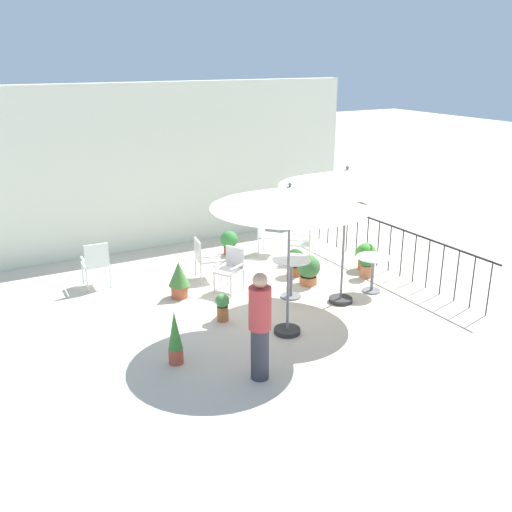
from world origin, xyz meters
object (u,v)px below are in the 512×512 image
object	(u,v)px
patio_chair_0	(266,231)
patio_chair_1	(96,261)
potted_plant_3	(229,241)
potted_plant_5	(179,278)
patio_chair_2	(305,240)
potted_plant_2	(366,255)
patio_chair_4	(204,256)
potted_plant_0	(175,338)
cafe_table_0	(291,271)
patio_umbrella_1	(347,179)
cafe_table_1	(373,267)
potted_plant_4	(222,306)
potted_plant_6	(309,269)
standing_person	(260,325)
potted_plant_1	(295,262)
potted_plant_7	(366,263)
patio_umbrella_0	(290,198)
patio_chair_3	(231,267)

from	to	relation	value
patio_chair_0	patio_chair_1	bearing A→B (deg)	-176.82
potted_plant_3	potted_plant_5	bearing A→B (deg)	-137.02
patio_chair_1	patio_chair_2	world-z (taller)	patio_chair_1
patio_chair_0	potted_plant_2	world-z (taller)	patio_chair_0
patio_chair_4	patio_chair_1	bearing A→B (deg)	163.16
potted_plant_0	patio_chair_1	bearing A→B (deg)	93.96
cafe_table_0	potted_plant_3	size ratio (longest dim) A/B	1.38
patio_umbrella_1	patio_chair_0	xyz separation A→B (m)	(0.18, 3.14, -1.80)
cafe_table_1	potted_plant_4	distance (m)	3.13
cafe_table_0	potted_plant_0	distance (m)	3.13
potted_plant_0	potted_plant_3	world-z (taller)	potted_plant_0
patio_umbrella_1	potted_plant_6	world-z (taller)	patio_umbrella_1
patio_chair_1	standing_person	world-z (taller)	standing_person
potted_plant_2	standing_person	xyz separation A→B (m)	(-4.17, -2.79, 0.51)
potted_plant_1	potted_plant_3	bearing A→B (deg)	107.83
potted_plant_3	potted_plant_7	size ratio (longest dim) A/B	1.02
potted_plant_7	cafe_table_0	bearing A→B (deg)	-176.26
patio_chair_2	potted_plant_2	world-z (taller)	patio_chair_2
patio_umbrella_0	potted_plant_5	world-z (taller)	patio_umbrella_0
patio_umbrella_1	patio_chair_2	bearing A→B (deg)	73.86
cafe_table_1	potted_plant_3	xyz separation A→B (m)	(-1.43, 3.36, -0.18)
cafe_table_1	potted_plant_0	size ratio (longest dim) A/B	0.84
cafe_table_0	patio_chair_2	xyz separation A→B (m)	(1.33, 1.55, -0.02)
patio_umbrella_0	cafe_table_1	bearing A→B (deg)	17.04
patio_umbrella_1	standing_person	xyz separation A→B (m)	(-2.65, -1.63, -1.50)
potted_plant_1	potted_plant_2	bearing A→B (deg)	-16.07
patio_umbrella_1	standing_person	world-z (taller)	patio_umbrella_1
cafe_table_0	standing_person	size ratio (longest dim) A/B	0.48
cafe_table_1	patio_chair_3	bearing A→B (deg)	150.08
potted_plant_2	potted_plant_6	xyz separation A→B (m)	(-1.55, -0.12, 0.00)
potted_plant_1	potted_plant_6	xyz separation A→B (m)	(-0.04, -0.56, 0.02)
cafe_table_1	potted_plant_2	size ratio (longest dim) A/B	1.23
cafe_table_1	standing_person	distance (m)	3.90
potted_plant_6	potted_plant_0	bearing A→B (deg)	-154.16
cafe_table_0	patio_chair_0	xyz separation A→B (m)	(0.88, 2.49, -0.01)
patio_chair_2	patio_chair_0	bearing A→B (deg)	115.71
potted_plant_4	standing_person	xyz separation A→B (m)	(-0.36, -1.96, 0.55)
cafe_table_0	potted_plant_6	size ratio (longest dim) A/B	1.27
cafe_table_0	potted_plant_3	bearing A→B (deg)	88.08
patio_chair_0	potted_plant_7	size ratio (longest dim) A/B	1.73
patio_umbrella_0	potted_plant_0	distance (m)	2.73
patio_chair_1	patio_chair_3	bearing A→B (deg)	-32.54
cafe_table_0	potted_plant_4	xyz separation A→B (m)	(-1.59, -0.31, -0.26)
cafe_table_1	patio_chair_4	bearing A→B (deg)	139.77
patio_chair_4	patio_umbrella_1	bearing A→B (deg)	-52.74
patio_chair_0	patio_chair_3	distance (m)	2.39
patio_chair_4	potted_plant_4	size ratio (longest dim) A/B	1.72
patio_umbrella_1	potted_plant_2	distance (m)	2.78
patio_chair_4	potted_plant_1	distance (m)	1.90
patio_chair_4	potted_plant_1	world-z (taller)	patio_chair_4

